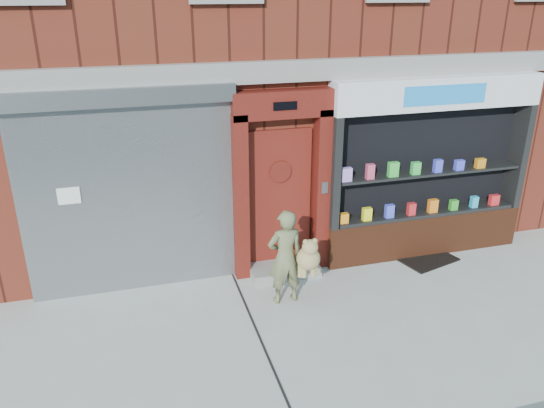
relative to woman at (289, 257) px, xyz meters
name	(u,v)px	position (x,y,z in m)	size (l,w,h in m)	color
ground	(374,326)	(0.91, -0.92, -0.72)	(80.00, 80.00, 0.00)	#9E9E99
building	(259,1)	(0.91, 5.07, 3.28)	(12.00, 8.16, 8.00)	#591E14
shutter_bay	(128,181)	(-2.09, 1.01, 1.00)	(3.10, 0.30, 3.04)	gray
red_door_bay	(282,185)	(0.16, 0.94, 0.74)	(1.52, 0.58, 2.90)	#4C120D
pharmacy_bay	(428,176)	(2.66, 0.89, 0.65)	(3.50, 0.41, 3.00)	#592815
woman	(289,257)	(0.00, 0.00, 0.00)	(0.74, 0.49, 1.43)	#636945
doormat	(427,259)	(2.63, 0.58, -0.71)	(0.92, 0.65, 0.02)	black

